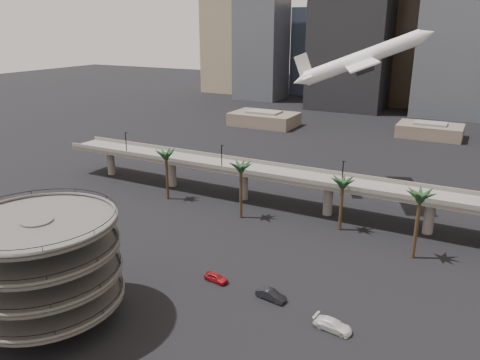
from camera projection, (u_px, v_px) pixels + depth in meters
The scene contains 10 objects.
ground at pixel (137, 330), 67.91m from camera, with size 700.00×700.00×0.00m, color black.
parking_ramp at pixel (43, 261), 67.20m from camera, with size 22.20×22.20×17.35m.
overpass at pixel (285, 178), 111.70m from camera, with size 130.00×9.30×14.70m.
palm_trees at pixel (321, 178), 98.76m from camera, with size 76.40×18.40×14.00m.
low_buildings at pixel (386, 130), 183.27m from camera, with size 135.00×27.50×6.80m.
skyline at pixel (444, 11), 227.98m from camera, with size 269.00×86.00×131.64m.
airborne_jet at pixel (361, 59), 111.94m from camera, with size 32.41×30.16×15.49m.
car_a at pixel (216, 277), 80.51m from camera, with size 1.78×4.43×1.51m, color #A6171E.
car_b at pixel (271, 295), 75.21m from camera, with size 1.76×5.04×1.66m, color black.
car_c at pixel (333, 325), 67.71m from camera, with size 2.32×5.72×1.66m, color white.
Camera 1 is at (40.16, -43.81, 42.21)m, focal length 35.00 mm.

